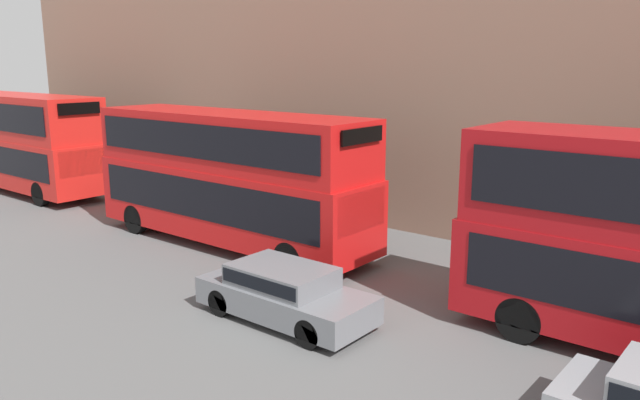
% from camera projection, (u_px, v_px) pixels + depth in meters
% --- Properties ---
extents(bus_second_in_queue, '(2.59, 10.33, 4.26)m').
position_uv_depth(bus_second_in_queue, '(229.00, 173.00, 19.76)').
color(bus_second_in_queue, red).
rests_on(bus_second_in_queue, ground).
extents(bus_third_in_queue, '(2.59, 11.27, 4.37)m').
position_uv_depth(bus_third_in_queue, '(16.00, 138.00, 28.47)').
color(bus_third_in_queue, red).
rests_on(bus_third_in_queue, ground).
extents(car_hatchback, '(1.76, 4.21, 1.28)m').
position_uv_depth(car_hatchback, '(284.00, 291.00, 14.21)').
color(car_hatchback, slate).
rests_on(car_hatchback, ground).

